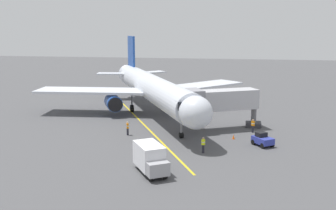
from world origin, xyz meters
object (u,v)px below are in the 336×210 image
ground_crew_loader (253,126)px  tug_portside (263,140)px  box_truck_near_nose (151,158)px  ground_crew_marshaller (203,145)px  jet_bridge (215,101)px  safety_cone_nose_right (234,137)px  ground_crew_wing_walker (128,128)px  airplane (152,88)px  safety_cone_nose_left (254,125)px

ground_crew_loader → tug_portside: 5.65m
box_truck_near_nose → ground_crew_marshaller: bearing=-121.6°
jet_bridge → safety_cone_nose_right: bearing=122.2°
ground_crew_marshaller → box_truck_near_nose: (4.13, 6.71, 0.50)m
jet_bridge → tug_portside: bearing=133.2°
safety_cone_nose_right → ground_crew_loader: bearing=-123.8°
jet_bridge → ground_crew_wing_walker: jet_bridge is taller
ground_crew_marshaller → safety_cone_nose_right: bearing=-117.5°
airplane → ground_crew_marshaller: size_ratio=21.85×
ground_crew_marshaller → tug_portside: size_ratio=0.62×
airplane → ground_crew_wing_walker: size_ratio=21.85×
safety_cone_nose_right → safety_cone_nose_left: bearing=-112.2°
tug_portside → safety_cone_nose_right: tug_portside is taller
ground_crew_loader → box_truck_near_nose: size_ratio=0.35×
jet_bridge → box_truck_near_nose: bearing=74.3°
ground_crew_marshaller → safety_cone_nose_right: size_ratio=3.11×
airplane → jet_bridge: (-9.93, 7.58, -0.24)m
jet_bridge → safety_cone_nose_left: bearing=-156.3°
airplane → tug_portside: 21.08m
safety_cone_nose_left → safety_cone_nose_right: 6.73m
ground_crew_wing_walker → safety_cone_nose_left: ground_crew_wing_walker is taller
safety_cone_nose_right → jet_bridge: bearing=-57.8°
box_truck_near_nose → safety_cone_nose_left: 21.21m
ground_crew_loader → box_truck_near_nose: box_truck_near_nose is taller
airplane → safety_cone_nose_right: (-12.45, 11.59, -3.73)m
jet_bridge → ground_crew_marshaller: bearing=86.9°
safety_cone_nose_left → ground_crew_marshaller: bearing=65.2°
ground_crew_wing_walker → ground_crew_loader: same height
safety_cone_nose_left → airplane: bearing=-19.7°
ground_crew_wing_walker → tug_portside: 16.12m
ground_crew_marshaller → jet_bridge: bearing=-93.1°
ground_crew_loader → tug_portside: bearing=99.2°
airplane → tug_portside: size_ratio=13.64×
airplane → box_truck_near_nose: airplane is taller
ground_crew_wing_walker → tug_portside: (-16.05, 1.54, -0.18)m
tug_portside → safety_cone_nose_left: (0.68, -8.35, -0.43)m
ground_crew_wing_walker → box_truck_near_nose: box_truck_near_nose is taller
ground_crew_loader → ground_crew_wing_walker: bearing=14.9°
airplane → ground_crew_marshaller: bearing=118.3°
tug_portside → safety_cone_nose_right: bearing=-33.2°
jet_bridge → tug_portside: size_ratio=4.01×
safety_cone_nose_left → jet_bridge: bearing=23.7°
ground_crew_loader → tug_portside: ground_crew_loader is taller
ground_crew_loader → safety_cone_nose_left: (-0.23, -2.77, -0.61)m
jet_bridge → ground_crew_loader: size_ratio=6.42×
airplane → ground_crew_wing_walker: (0.37, 12.17, -3.12)m
box_truck_near_nose → safety_cone_nose_right: 14.53m
ground_crew_marshaller → ground_crew_wing_walker: 11.11m
ground_crew_marshaller → ground_crew_loader: same height
airplane → jet_bridge: airplane is taller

